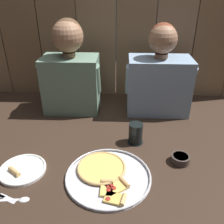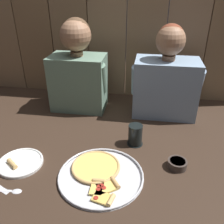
# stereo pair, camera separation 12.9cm
# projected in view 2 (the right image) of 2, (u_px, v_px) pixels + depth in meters

# --- Properties ---
(ground_plane) EXTENTS (3.20, 3.20, 0.00)m
(ground_plane) POSITION_uv_depth(u_px,v_px,m) (109.00, 151.00, 1.29)
(ground_plane) COLOR #332319
(pizza_tray) EXTENTS (0.39, 0.39, 0.03)m
(pizza_tray) POSITION_uv_depth(u_px,v_px,m) (99.00, 173.00, 1.12)
(pizza_tray) COLOR silver
(pizza_tray) RESTS_ON ground
(dinner_plate) EXTENTS (0.22, 0.22, 0.03)m
(dinner_plate) POSITION_uv_depth(u_px,v_px,m) (20.00, 162.00, 1.19)
(dinner_plate) COLOR white
(dinner_plate) RESTS_ON ground
(drinking_glass) EXTENTS (0.09, 0.09, 0.12)m
(drinking_glass) POSITION_uv_depth(u_px,v_px,m) (135.00, 135.00, 1.31)
(drinking_glass) COLOR black
(drinking_glass) RESTS_ON ground
(dipping_bowl) EXTENTS (0.09, 0.09, 0.04)m
(dipping_bowl) POSITION_uv_depth(u_px,v_px,m) (177.00, 164.00, 1.16)
(dipping_bowl) COLOR #3D332D
(dipping_bowl) RESTS_ON ground
(table_spoon) EXTENTS (0.14, 0.03, 0.01)m
(table_spoon) POSITION_uv_depth(u_px,v_px,m) (11.00, 191.00, 1.04)
(table_spoon) COLOR silver
(table_spoon) RESTS_ON ground
(diner_left) EXTENTS (0.40, 0.23, 0.60)m
(diner_left) POSITION_uv_depth(u_px,v_px,m) (78.00, 69.00, 1.60)
(diner_left) COLOR slate
(diner_left) RESTS_ON ground
(diner_right) EXTENTS (0.43, 0.24, 0.58)m
(diner_right) POSITION_uv_depth(u_px,v_px,m) (166.00, 78.00, 1.53)
(diner_right) COLOR #849EB7
(diner_right) RESTS_ON ground
(wooden_backdrop_wall) EXTENTS (2.19, 0.03, 1.25)m
(wooden_backdrop_wall) POSITION_uv_depth(u_px,v_px,m) (127.00, 9.00, 1.63)
(wooden_backdrop_wall) COLOR #856748
(wooden_backdrop_wall) RESTS_ON ground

